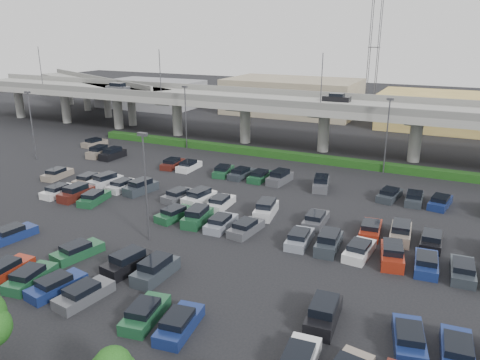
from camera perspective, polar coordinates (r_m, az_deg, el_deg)
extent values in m
plane|color=black|center=(51.29, -5.67, -3.85)|extent=(280.00, 280.00, 0.00)
cube|color=gray|center=(77.57, 6.74, 9.11)|extent=(150.00, 13.00, 1.10)
cube|color=slate|center=(71.61, 5.07, 9.28)|extent=(150.00, 0.50, 1.00)
cube|color=slate|center=(83.29, 8.24, 10.37)|extent=(150.00, 0.50, 1.00)
cylinder|color=gray|center=(116.82, -25.32, 8.53)|extent=(1.80, 1.80, 6.70)
cube|color=slate|center=(116.44, -25.53, 10.05)|extent=(2.60, 9.75, 0.50)
cylinder|color=gray|center=(106.36, -20.49, 8.35)|extent=(1.80, 1.80, 6.70)
cube|color=slate|center=(105.94, -20.67, 10.02)|extent=(2.60, 9.75, 0.50)
cylinder|color=gray|center=(96.80, -14.66, 8.05)|extent=(1.80, 1.80, 6.70)
cube|color=slate|center=(96.34, -14.80, 9.89)|extent=(2.60, 9.75, 0.50)
cylinder|color=gray|center=(88.43, -7.65, 7.58)|extent=(1.80, 1.80, 6.70)
cube|color=slate|center=(87.93, -7.74, 9.60)|extent=(2.60, 9.75, 0.50)
cylinder|color=gray|center=(81.61, 0.64, 6.88)|extent=(1.80, 1.80, 6.70)
cube|color=slate|center=(81.07, 0.65, 9.07)|extent=(2.60, 9.75, 0.50)
cylinder|color=gray|center=(76.78, 10.17, 5.90)|extent=(1.80, 1.80, 6.70)
cube|color=slate|center=(76.20, 10.30, 8.22)|extent=(2.60, 9.75, 0.50)
cylinder|color=gray|center=(74.30, 20.60, 4.64)|extent=(1.80, 1.80, 6.70)
cube|color=slate|center=(73.70, 20.87, 7.02)|extent=(2.60, 9.75, 0.50)
cube|color=#4C4D53|center=(91.92, -14.67, 10.69)|extent=(4.40, 1.82, 1.05)
cube|color=black|center=(91.83, -14.71, 11.20)|extent=(2.60, 1.60, 0.65)
cube|color=black|center=(78.55, 11.70, 9.68)|extent=(4.40, 1.82, 0.82)
cube|color=black|center=(78.47, 11.73, 10.14)|extent=(2.30, 1.60, 0.50)
cylinder|color=#48484C|center=(100.61, -23.14, 12.43)|extent=(0.14, 0.14, 8.00)
cylinder|color=#48484C|center=(81.77, -9.71, 12.64)|extent=(0.14, 0.14, 8.00)
cylinder|color=#48484C|center=(69.41, 9.92, 11.74)|extent=(0.14, 0.14, 8.00)
cube|color=gray|center=(114.33, -17.06, 11.26)|extent=(50.93, 30.13, 1.10)
cube|color=slate|center=(114.23, -17.11, 11.78)|extent=(47.34, 22.43, 1.00)
cylinder|color=gray|center=(132.45, -20.11, 10.06)|extent=(1.60, 1.60, 6.70)
cylinder|color=gray|center=(121.25, -18.18, 9.63)|extent=(1.60, 1.60, 6.70)
cylinder|color=gray|center=(110.23, -15.86, 9.09)|extent=(1.60, 1.60, 6.70)
cylinder|color=gray|center=(99.43, -13.05, 8.41)|extent=(1.60, 1.60, 6.70)
cube|color=#153C11|center=(72.48, 4.69, 3.14)|extent=(66.00, 1.60, 1.10)
cube|color=maroon|center=(42.66, -26.57, -9.87)|extent=(2.10, 4.51, 0.82)
cube|color=black|center=(42.29, -26.90, -9.21)|extent=(1.75, 2.40, 0.50)
cube|color=#1C4F2E|center=(40.67, -24.14, -10.89)|extent=(2.44, 4.62, 0.82)
cube|color=black|center=(40.28, -24.46, -10.21)|extent=(1.92, 2.51, 0.50)
cube|color=navy|center=(38.76, -21.44, -11.99)|extent=(2.53, 4.64, 0.82)
cube|color=black|center=(38.35, -21.76, -11.29)|extent=(1.96, 2.53, 0.50)
cube|color=#4C4D53|center=(36.97, -18.44, -13.17)|extent=(2.39, 4.60, 0.82)
cube|color=black|center=(36.54, -18.76, -12.45)|extent=(1.89, 2.49, 0.50)
cube|color=#1C4F2E|center=(33.76, -11.44, -15.75)|extent=(2.52, 4.64, 0.82)
cube|color=black|center=(33.29, -11.72, -15.01)|extent=(1.96, 2.53, 0.50)
cube|color=navy|center=(32.39, -7.38, -17.12)|extent=(2.39, 4.60, 0.82)
cube|color=black|center=(31.90, -7.63, -16.37)|extent=(1.90, 2.49, 0.50)
cube|color=black|center=(28.92, 7.10, -20.45)|extent=(1.79, 2.43, 0.50)
cube|color=navy|center=(49.41, -26.00, -6.03)|extent=(2.44, 4.62, 0.82)
cube|color=black|center=(49.07, -26.28, -5.44)|extent=(1.92, 2.51, 0.50)
cube|color=#1C4F2E|center=(43.56, -19.14, -8.32)|extent=(2.70, 4.68, 0.82)
cube|color=black|center=(43.18, -19.41, -7.67)|extent=(2.05, 2.59, 0.50)
cube|color=black|center=(40.07, -13.47, -9.97)|extent=(2.51, 4.64, 1.05)
cube|color=black|center=(39.71, -13.55, -8.92)|extent=(2.00, 2.83, 0.65)
cube|color=#2C3339|center=(38.54, -10.23, -10.93)|extent=(1.86, 4.42, 1.05)
cube|color=black|center=(38.15, -10.30, -9.85)|extent=(1.62, 2.61, 0.65)
cube|color=black|center=(33.27, 10.14, -15.98)|extent=(2.14, 4.52, 1.05)
cube|color=black|center=(32.83, 10.22, -14.79)|extent=(1.79, 2.71, 0.65)
cube|color=navy|center=(32.65, 19.89, -17.85)|extent=(2.67, 4.68, 0.82)
cube|color=black|center=(32.14, 19.97, -17.13)|extent=(2.03, 2.57, 0.50)
cube|color=navy|center=(32.65, 24.92, -18.54)|extent=(2.19, 4.54, 0.82)
cube|color=black|center=(32.13, 25.06, -17.82)|extent=(1.79, 2.43, 0.50)
cube|color=white|center=(59.94, -21.19, -1.36)|extent=(1.88, 4.43, 0.82)
cube|color=black|center=(59.62, -21.39, -0.84)|extent=(1.64, 2.32, 0.50)
cube|color=#501B15|center=(57.98, -19.33, -1.66)|extent=(1.87, 4.42, 1.05)
cube|color=black|center=(57.72, -19.42, -0.89)|extent=(1.63, 2.62, 0.65)
cube|color=#1C4F2E|center=(56.16, -17.33, -2.21)|extent=(2.57, 4.65, 0.82)
cube|color=black|center=(55.82, -17.52, -1.66)|extent=(1.98, 2.55, 0.50)
cube|color=#1C4F2E|center=(49.58, -7.94, -4.21)|extent=(2.56, 4.65, 0.82)
cube|color=black|center=(49.20, -8.10, -3.61)|extent=(1.98, 2.54, 0.50)
cube|color=#1C4F2E|center=(48.15, -5.21, -4.65)|extent=(2.32, 4.58, 1.05)
cube|color=black|center=(47.84, -5.24, -3.74)|extent=(1.89, 2.77, 0.65)
cube|color=gray|center=(46.92, -2.32, -5.36)|extent=(1.97, 4.46, 0.82)
cube|color=black|center=(46.51, -2.45, -4.73)|extent=(1.68, 2.35, 0.50)
cube|color=#4C4D53|center=(45.78, 0.73, -5.96)|extent=(2.26, 4.56, 0.82)
cube|color=black|center=(45.36, 0.62, -5.32)|extent=(1.83, 2.45, 0.50)
cube|color=gray|center=(43.92, 7.28, -7.19)|extent=(2.15, 4.53, 0.82)
cube|color=black|center=(43.49, 7.22, -6.54)|extent=(1.77, 2.42, 0.50)
cube|color=#2C3339|center=(43.18, 10.76, -7.66)|extent=(2.11, 4.51, 1.05)
cube|color=black|center=(42.84, 10.83, -6.67)|extent=(1.77, 2.70, 0.65)
cube|color=white|center=(42.70, 14.34, -8.40)|extent=(2.17, 4.53, 0.82)
cube|color=black|center=(42.26, 14.35, -7.74)|extent=(1.78, 2.42, 0.50)
cube|color=maroon|center=(42.30, 18.03, -8.84)|extent=(2.60, 4.66, 1.05)
cube|color=black|center=(41.95, 18.13, -7.83)|extent=(2.05, 2.85, 0.65)
cube|color=navy|center=(42.17, 21.74, -9.52)|extent=(2.20, 4.54, 0.82)
cube|color=black|center=(41.72, 21.81, -8.87)|extent=(1.80, 2.43, 0.50)
cube|color=#2C3339|center=(42.17, 25.50, -10.03)|extent=(2.10, 4.51, 0.82)
cube|color=black|center=(41.72, 25.60, -9.39)|extent=(1.75, 2.40, 0.50)
cube|color=gray|center=(67.05, -21.34, 0.60)|extent=(2.23, 4.55, 0.82)
cube|color=black|center=(66.75, -21.53, 1.07)|extent=(1.81, 2.44, 0.50)
cube|color=gray|center=(63.22, -17.93, -0.04)|extent=(2.10, 4.51, 0.82)
cube|color=black|center=(62.90, -18.11, 0.46)|extent=(1.75, 2.40, 0.50)
cube|color=#BBBCC0|center=(61.36, -16.07, -0.28)|extent=(2.56, 4.65, 1.05)
cube|color=black|center=(61.12, -16.14, 0.45)|extent=(2.03, 2.84, 0.65)
cube|color=silver|center=(59.65, -14.09, -0.75)|extent=(2.03, 4.48, 0.82)
cube|color=black|center=(59.31, -14.26, -0.23)|extent=(1.71, 2.38, 0.50)
cube|color=#2C3339|center=(57.94, -12.00, -1.03)|extent=(2.52, 4.64, 1.05)
cube|color=black|center=(57.68, -12.06, -0.26)|extent=(2.01, 2.83, 0.65)
cube|color=#4C4D53|center=(54.89, -7.44, -1.98)|extent=(2.50, 4.63, 0.82)
cube|color=black|center=(54.53, -7.58, -1.42)|extent=(1.95, 2.53, 0.50)
cube|color=white|center=(53.46, -4.98, -2.31)|extent=(2.43, 4.62, 1.05)
cube|color=black|center=(53.18, -5.00, -1.48)|extent=(1.96, 2.80, 0.65)
cube|color=white|center=(52.21, -2.38, -2.89)|extent=(2.02, 4.48, 0.82)
cube|color=black|center=(51.83, -2.49, -2.31)|extent=(1.71, 2.37, 0.50)
cube|color=silver|center=(49.95, 3.19, -3.75)|extent=(2.47, 4.63, 1.05)
cube|color=black|center=(49.66, 3.21, -2.87)|extent=(1.98, 2.81, 0.65)
cube|color=#4C4D53|center=(48.30, 9.23, -4.89)|extent=(1.99, 4.47, 0.82)
cube|color=black|center=(47.89, 9.19, -4.28)|extent=(1.69, 2.36, 0.50)
cube|color=maroon|center=(47.19, 15.64, -5.91)|extent=(2.21, 4.55, 0.82)
cube|color=black|center=(46.77, 15.66, -5.29)|extent=(1.80, 2.43, 0.50)
cube|color=gray|center=(46.83, 18.97, -6.28)|extent=(2.17, 4.53, 1.05)
cube|color=black|center=(46.51, 19.07, -5.35)|extent=(1.81, 2.72, 0.65)
cube|color=black|center=(46.71, 22.30, -6.88)|extent=(1.88, 4.43, 0.82)
cube|color=black|center=(46.28, 22.37, -6.27)|extent=(1.63, 2.32, 0.50)
cube|color=gray|center=(76.34, -16.81, 3.16)|extent=(2.23, 4.55, 1.05)
cube|color=black|center=(76.14, -16.86, 3.76)|extent=(1.84, 2.74, 0.65)
cube|color=black|center=(74.53, -15.24, 2.95)|extent=(1.91, 4.44, 1.05)
cube|color=black|center=(74.34, -15.30, 3.56)|extent=(1.65, 2.63, 0.65)
cube|color=#501B15|center=(67.99, -8.20, 1.90)|extent=(2.19, 4.54, 0.82)
cube|color=black|center=(67.66, -8.32, 2.37)|extent=(1.79, 2.43, 0.50)
cube|color=white|center=(66.52, -6.23, 1.62)|extent=(1.90, 4.43, 0.82)
cube|color=black|center=(66.19, -6.34, 2.10)|extent=(1.64, 2.33, 0.50)
cube|color=#1C4F2E|center=(63.86, -2.04, 1.02)|extent=(2.54, 4.64, 0.82)
cube|color=black|center=(63.51, -2.13, 1.52)|extent=(1.97, 2.54, 0.50)
cube|color=#2C3339|center=(62.66, 0.18, 0.70)|extent=(2.28, 4.57, 0.82)
cube|color=black|center=(62.31, 0.10, 1.21)|extent=(1.84, 2.46, 0.50)
cube|color=#1C4F2E|center=(61.57, 2.48, 0.37)|extent=(1.97, 4.46, 0.82)
cube|color=black|center=(61.20, 2.41, 0.88)|extent=(1.68, 2.35, 0.50)
cube|color=#4C4D53|center=(60.54, 4.87, 0.13)|extent=(2.27, 4.57, 1.05)
cube|color=black|center=(60.30, 4.89, 0.87)|extent=(1.86, 2.75, 0.65)
cube|color=#4C4D53|center=(58.90, 9.85, -0.59)|extent=(2.71, 4.69, 1.05)
cube|color=black|center=(58.64, 9.89, 0.17)|extent=(2.11, 2.88, 0.65)
cube|color=#2C3339|center=(57.37, 17.76, -1.82)|extent=(2.51, 4.64, 0.82)
cube|color=black|center=(56.99, 17.78, -1.29)|extent=(1.95, 2.53, 0.50)
cube|color=#2C3339|center=(57.11, 20.47, -2.20)|extent=(1.98, 4.46, 0.82)
cube|color=black|center=(56.72, 20.52, -1.67)|extent=(1.68, 2.36, 0.50)
cube|color=navy|center=(56.98, 23.21, -2.58)|extent=(2.47, 4.63, 0.82)
cube|color=black|center=(56.59, 23.27, -2.05)|extent=(1.93, 2.52, 0.50)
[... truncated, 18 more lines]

